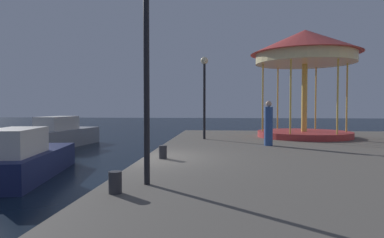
% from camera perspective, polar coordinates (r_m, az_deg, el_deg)
% --- Properties ---
extents(ground_plane, '(120.00, 120.00, 0.00)m').
position_cam_1_polar(ground_plane, '(10.86, -8.15, -10.55)').
color(ground_plane, black).
extents(motorboat_grey, '(2.64, 5.98, 1.80)m').
position_cam_1_polar(motorboat_grey, '(21.51, -21.29, -2.54)').
color(motorboat_grey, gray).
rests_on(motorboat_grey, ground).
extents(motorboat_navy, '(2.66, 5.56, 1.69)m').
position_cam_1_polar(motorboat_navy, '(12.61, -26.32, -6.08)').
color(motorboat_navy, '#19214C').
rests_on(motorboat_navy, ground).
extents(carousel, '(5.51, 5.51, 5.49)m').
position_cam_1_polar(carousel, '(18.48, 18.47, 9.88)').
color(carousel, '#B23333').
rests_on(carousel, quay_dock).
extents(lamp_post_near_edge, '(0.36, 0.36, 4.73)m').
position_cam_1_polar(lamp_post_near_edge, '(7.05, -7.71, 15.35)').
color(lamp_post_near_edge, black).
rests_on(lamp_post_near_edge, quay_dock).
extents(lamp_post_mid_promenade, '(0.36, 0.36, 3.97)m').
position_cam_1_polar(lamp_post_mid_promenade, '(16.39, 2.10, 6.19)').
color(lamp_post_mid_promenade, black).
rests_on(lamp_post_mid_promenade, quay_dock).
extents(bollard_south, '(0.24, 0.24, 0.40)m').
position_cam_1_polar(bollard_south, '(6.40, -12.80, -10.37)').
color(bollard_south, '#2D2D33').
rests_on(bollard_south, quay_dock).
extents(bollard_north, '(0.24, 0.24, 0.40)m').
position_cam_1_polar(bollard_north, '(10.32, -4.92, -5.56)').
color(bollard_north, '#2D2D33').
rests_on(bollard_north, quay_dock).
extents(person_mid_promenade, '(0.34, 0.34, 1.80)m').
position_cam_1_polar(person_mid_promenade, '(13.99, 12.75, -0.93)').
color(person_mid_promenade, '#2D4C8C').
rests_on(person_mid_promenade, quay_dock).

